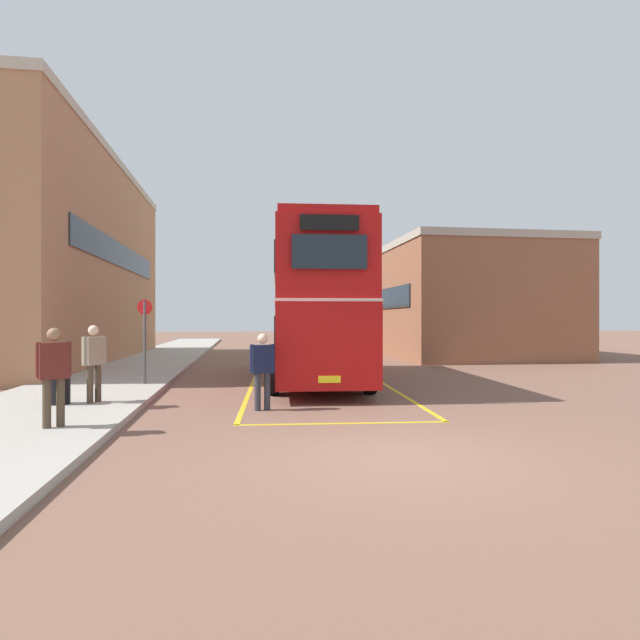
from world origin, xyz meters
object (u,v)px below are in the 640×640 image
(double_decker_bus, at_px, (314,305))
(bus_stop_sign, at_px, (145,333))
(litter_bin, at_px, (60,384))
(pedestrian_waiting_near, at_px, (94,357))
(single_deck_bus, at_px, (307,325))
(pedestrian_boarding, at_px, (262,366))
(pedestrian_waiting_far, at_px, (54,369))

(double_decker_bus, xyz_separation_m, bus_stop_sign, (-5.19, -1.30, -0.88))
(litter_bin, bearing_deg, pedestrian_waiting_near, 11.54)
(double_decker_bus, xyz_separation_m, single_deck_bus, (2.09, 19.50, -0.88))
(pedestrian_waiting_near, bearing_deg, single_deck_bus, 72.20)
(pedestrian_boarding, relative_size, pedestrian_waiting_far, 0.99)
(bus_stop_sign, bearing_deg, single_deck_bus, 70.70)
(pedestrian_waiting_near, xyz_separation_m, pedestrian_waiting_far, (0.08, -2.80, -0.01))
(pedestrian_boarding, relative_size, bus_stop_sign, 0.69)
(pedestrian_boarding, xyz_separation_m, pedestrian_waiting_near, (-3.78, 0.79, 0.17))
(litter_bin, bearing_deg, pedestrian_boarding, -8.23)
(pedestrian_boarding, bearing_deg, litter_bin, 171.77)
(double_decker_bus, distance_m, pedestrian_waiting_far, 9.48)
(double_decker_bus, relative_size, pedestrian_waiting_near, 6.05)
(single_deck_bus, height_order, pedestrian_boarding, single_deck_bus)
(pedestrian_boarding, distance_m, pedestrian_waiting_near, 3.86)
(pedestrian_waiting_far, distance_m, bus_stop_sign, 6.26)
(bus_stop_sign, bearing_deg, litter_bin, -108.32)
(single_deck_bus, distance_m, pedestrian_waiting_far, 28.10)
(single_deck_bus, bearing_deg, pedestrian_waiting_far, -105.89)
(bus_stop_sign, bearing_deg, pedestrian_waiting_near, -98.19)
(pedestrian_waiting_near, relative_size, litter_bin, 1.95)
(pedestrian_waiting_near, relative_size, pedestrian_waiting_far, 1.01)
(litter_bin, height_order, bus_stop_sign, bus_stop_sign)
(pedestrian_waiting_far, xyz_separation_m, bus_stop_sign, (0.41, 6.23, 0.48))
(pedestrian_waiting_far, bearing_deg, litter_bin, 106.19)
(double_decker_bus, bearing_deg, pedestrian_boarding, -109.01)
(single_deck_bus, height_order, litter_bin, single_deck_bus)
(pedestrian_boarding, bearing_deg, bus_stop_sign, 127.92)
(pedestrian_waiting_far, bearing_deg, single_deck_bus, 74.11)
(single_deck_bus, bearing_deg, pedestrian_boarding, -99.08)
(single_deck_bus, bearing_deg, pedestrian_waiting_near, -107.80)
(pedestrian_waiting_far, relative_size, litter_bin, 1.93)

